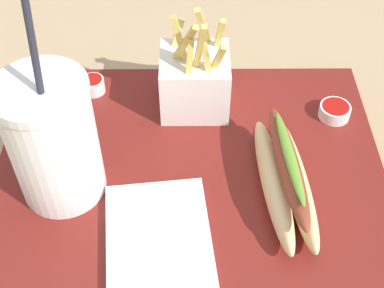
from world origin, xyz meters
name	(u,v)px	position (x,y,z in m)	size (l,w,h in m)	color
ground_plane	(192,177)	(0.00, 0.00, -0.01)	(2.40, 2.40, 0.02)	tan
food_tray	(192,166)	(0.00, 0.00, 0.01)	(0.46, 0.34, 0.02)	maroon
soda_cup	(55,141)	(-0.14, -0.04, 0.10)	(0.10, 0.10, 0.25)	white
fries_basket	(197,80)	(0.01, 0.10, 0.06)	(0.09, 0.09, 0.15)	white
hot_dog_1	(287,178)	(0.10, -0.05, 0.05)	(0.07, 0.19, 0.07)	#E5C689
ketchup_cup_1	(37,121)	(-0.19, 0.06, 0.03)	(0.04, 0.04, 0.02)	white
ketchup_cup_2	(337,111)	(0.19, 0.08, 0.03)	(0.04, 0.04, 0.02)	white
ketchup_cup_3	(95,85)	(-0.13, 0.13, 0.03)	(0.03, 0.03, 0.02)	white
napkin_stack	(161,237)	(-0.03, -0.11, 0.03)	(0.11, 0.14, 0.01)	white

